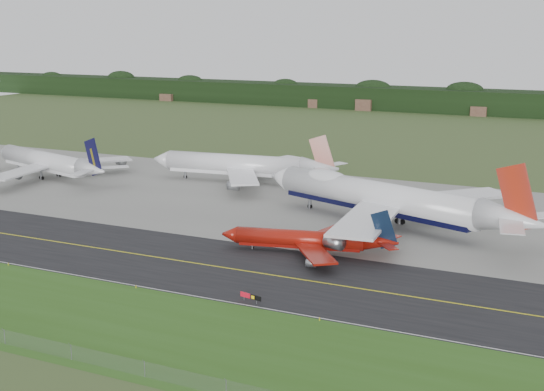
{
  "coord_description": "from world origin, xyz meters",
  "views": [
    {
      "loc": [
        71.8,
        -122.15,
        44.36
      ],
      "look_at": [
        2.62,
        22.0,
        8.36
      ],
      "focal_mm": 50.0,
      "sensor_mm": 36.0,
      "label": 1
    }
  ],
  "objects_px": {
    "jet_red_737": "(309,240)",
    "jet_star_tail": "(244,165)",
    "jet_navy_gold": "(49,162)",
    "taxiway_sign": "(251,296)",
    "jet_ba_747": "(385,198)"
  },
  "relations": [
    {
      "from": "jet_navy_gold",
      "to": "jet_star_tail",
      "type": "relative_size",
      "value": 0.95
    },
    {
      "from": "jet_ba_747",
      "to": "jet_red_737",
      "type": "xyz_separation_m",
      "value": [
        -7.18,
        -26.78,
        -3.66
      ]
    },
    {
      "from": "jet_ba_747",
      "to": "jet_star_tail",
      "type": "distance_m",
      "value": 58.8
    },
    {
      "from": "jet_red_737",
      "to": "taxiway_sign",
      "type": "bearing_deg",
      "value": -85.97
    },
    {
      "from": "jet_red_737",
      "to": "jet_star_tail",
      "type": "distance_m",
      "value": 70.99
    },
    {
      "from": "jet_star_tail",
      "to": "taxiway_sign",
      "type": "height_order",
      "value": "jet_star_tail"
    },
    {
      "from": "jet_red_737",
      "to": "jet_star_tail",
      "type": "height_order",
      "value": "jet_star_tail"
    },
    {
      "from": "jet_navy_gold",
      "to": "taxiway_sign",
      "type": "relative_size",
      "value": 12.93
    },
    {
      "from": "jet_navy_gold",
      "to": "taxiway_sign",
      "type": "height_order",
      "value": "jet_navy_gold"
    },
    {
      "from": "taxiway_sign",
      "to": "jet_star_tail",
      "type": "bearing_deg",
      "value": 118.39
    },
    {
      "from": "jet_ba_747",
      "to": "taxiway_sign",
      "type": "bearing_deg",
      "value": -95.14
    },
    {
      "from": "jet_navy_gold",
      "to": "jet_star_tail",
      "type": "xyz_separation_m",
      "value": [
        55.21,
        18.93,
        0.32
      ]
    },
    {
      "from": "jet_ba_747",
      "to": "jet_navy_gold",
      "type": "xyz_separation_m",
      "value": [
        -106.43,
        9.92,
        -1.64
      ]
    },
    {
      "from": "jet_ba_747",
      "to": "jet_star_tail",
      "type": "bearing_deg",
      "value": 150.6
    },
    {
      "from": "jet_star_tail",
      "to": "taxiway_sign",
      "type": "distance_m",
      "value": 97.09
    }
  ]
}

